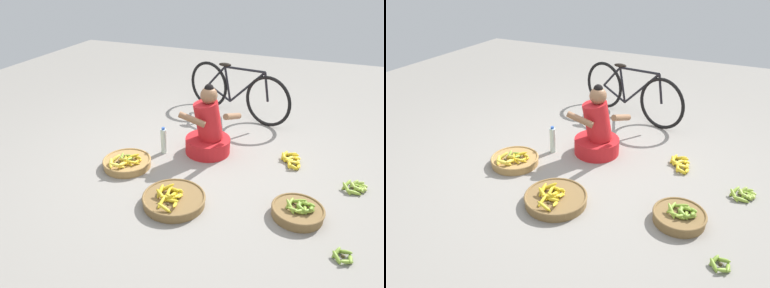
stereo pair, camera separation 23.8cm
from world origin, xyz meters
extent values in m
plane|color=gray|center=(0.00, 0.00, 0.00)|extent=(10.00, 10.00, 0.00)
cylinder|color=red|center=(0.00, 0.30, 0.09)|extent=(0.52, 0.52, 0.18)
cylinder|color=red|center=(0.00, 0.30, 0.40)|extent=(0.44, 0.41, 0.48)
sphere|color=#8C6042|center=(0.00, 0.30, 0.70)|extent=(0.19, 0.19, 0.19)
sphere|color=black|center=(0.00, 0.30, 0.78)|extent=(0.10, 0.10, 0.10)
cylinder|color=#8C6042|center=(-0.11, 0.08, 0.49)|extent=(0.31, 0.10, 0.16)
cylinder|color=#8C6042|center=(0.27, 0.33, 0.49)|extent=(0.15, 0.31, 0.16)
torus|color=black|center=(-0.47, 1.66, 0.34)|extent=(0.65, 0.29, 0.68)
torus|color=black|center=(0.48, 1.29, 0.34)|extent=(0.65, 0.29, 0.68)
cylinder|color=black|center=(0.16, 1.41, 0.45)|extent=(0.53, 0.23, 0.55)
cylinder|color=black|center=(-0.14, 1.53, 0.43)|extent=(0.15, 0.08, 0.49)
cylinder|color=black|center=(0.11, 1.43, 0.69)|extent=(0.62, 0.27, 0.08)
cylinder|color=black|center=(-0.28, 1.58, 0.27)|extent=(0.40, 0.18, 0.18)
cylinder|color=black|center=(-0.33, 1.60, 0.50)|extent=(0.30, 0.14, 0.35)
cylinder|color=black|center=(0.45, 1.30, 0.53)|extent=(0.12, 0.07, 0.38)
ellipsoid|color=black|center=(-0.20, 1.55, 0.70)|extent=(0.18, 0.08, 0.05)
cylinder|color=#A87F47|center=(-0.71, -0.33, 0.04)|extent=(0.51, 0.51, 0.08)
torus|color=#A87F47|center=(-0.71, -0.33, 0.08)|extent=(0.52, 0.52, 0.02)
ellipsoid|color=gold|center=(-0.56, -0.34, 0.10)|extent=(0.04, 0.16, 0.07)
ellipsoid|color=gold|center=(-0.60, -0.28, 0.11)|extent=(0.14, 0.11, 0.08)
ellipsoid|color=gold|center=(-0.66, -0.28, 0.11)|extent=(0.15, 0.09, 0.08)
ellipsoid|color=gold|center=(-0.69, -0.30, 0.10)|extent=(0.12, 0.14, 0.06)
ellipsoid|color=gold|center=(-0.69, -0.38, 0.10)|extent=(0.11, 0.15, 0.06)
ellipsoid|color=gold|center=(-0.65, -0.41, 0.10)|extent=(0.16, 0.08, 0.06)
ellipsoid|color=gold|center=(-0.59, -0.39, 0.11)|extent=(0.14, 0.11, 0.09)
sphere|color=#382D19|center=(-0.63, -0.34, 0.10)|extent=(0.03, 0.03, 0.03)
ellipsoid|color=#8CAD38|center=(-0.67, -0.32, 0.10)|extent=(0.04, 0.12, 0.06)
ellipsoid|color=#8CAD38|center=(-0.73, -0.27, 0.10)|extent=(0.12, 0.04, 0.05)
ellipsoid|color=#8CAD38|center=(-0.77, -0.33, 0.11)|extent=(0.05, 0.12, 0.07)
ellipsoid|color=#8CAD38|center=(-0.71, -0.37, 0.11)|extent=(0.12, 0.04, 0.07)
sphere|color=#382D19|center=(-0.72, -0.32, 0.10)|extent=(0.03, 0.03, 0.03)
ellipsoid|color=yellow|center=(-0.67, -0.46, 0.11)|extent=(0.04, 0.16, 0.09)
ellipsoid|color=yellow|center=(-0.72, -0.39, 0.12)|extent=(0.16, 0.10, 0.10)
ellipsoid|color=yellow|center=(-0.81, -0.42, 0.12)|extent=(0.11, 0.16, 0.10)
ellipsoid|color=yellow|center=(-0.81, -0.49, 0.11)|extent=(0.11, 0.16, 0.07)
ellipsoid|color=yellow|center=(-0.71, -0.52, 0.12)|extent=(0.16, 0.11, 0.10)
sphere|color=#382D19|center=(-0.74, -0.46, 0.11)|extent=(0.04, 0.04, 0.04)
cylinder|color=brown|center=(0.04, -0.75, 0.04)|extent=(0.58, 0.58, 0.08)
torus|color=brown|center=(0.04, -0.75, 0.08)|extent=(0.59, 0.59, 0.02)
ellipsoid|color=yellow|center=(0.09, -0.77, 0.11)|extent=(0.06, 0.13, 0.08)
ellipsoid|color=yellow|center=(0.04, -0.70, 0.11)|extent=(0.13, 0.04, 0.08)
ellipsoid|color=yellow|center=(-0.02, -0.76, 0.11)|extent=(0.04, 0.13, 0.07)
ellipsoid|color=yellow|center=(0.05, -0.81, 0.11)|extent=(0.13, 0.05, 0.09)
sphere|color=#382D19|center=(0.04, -0.75, 0.11)|extent=(0.03, 0.03, 0.03)
ellipsoid|color=gold|center=(0.10, -0.74, 0.11)|extent=(0.05, 0.14, 0.07)
ellipsoid|color=gold|center=(0.05, -0.69, 0.11)|extent=(0.14, 0.06, 0.07)
ellipsoid|color=gold|center=(-0.02, -0.74, 0.11)|extent=(0.05, 0.14, 0.08)
ellipsoid|color=gold|center=(0.05, -0.81, 0.11)|extent=(0.14, 0.05, 0.07)
sphere|color=#382D19|center=(0.04, -0.75, 0.10)|extent=(0.03, 0.03, 0.03)
ellipsoid|color=gold|center=(0.05, -0.76, 0.12)|extent=(0.04, 0.16, 0.10)
ellipsoid|color=gold|center=(0.02, -0.70, 0.12)|extent=(0.15, 0.12, 0.10)
ellipsoid|color=gold|center=(-0.06, -0.70, 0.12)|extent=(0.15, 0.11, 0.10)
ellipsoid|color=gold|center=(-0.09, -0.77, 0.11)|extent=(0.05, 0.16, 0.09)
ellipsoid|color=gold|center=(-0.06, -0.82, 0.12)|extent=(0.16, 0.11, 0.09)
ellipsoid|color=gold|center=(0.02, -0.82, 0.11)|extent=(0.16, 0.12, 0.08)
sphere|color=#382D19|center=(-0.02, -0.76, 0.11)|extent=(0.03, 0.03, 0.03)
ellipsoid|color=yellow|center=(0.11, -0.89, 0.11)|extent=(0.06, 0.15, 0.08)
ellipsoid|color=yellow|center=(0.05, -0.84, 0.10)|extent=(0.15, 0.04, 0.06)
ellipsoid|color=yellow|center=(-0.02, -0.91, 0.11)|extent=(0.04, 0.15, 0.07)
ellipsoid|color=yellow|center=(0.05, -0.97, 0.11)|extent=(0.14, 0.04, 0.09)
sphere|color=#382D19|center=(0.05, -0.91, 0.11)|extent=(0.03, 0.03, 0.03)
cylinder|color=brown|center=(1.13, -0.52, 0.04)|extent=(0.45, 0.45, 0.08)
torus|color=brown|center=(1.13, -0.52, 0.08)|extent=(0.46, 0.46, 0.02)
ellipsoid|color=olive|center=(1.24, -0.52, 0.12)|extent=(0.06, 0.13, 0.09)
ellipsoid|color=olive|center=(1.22, -0.47, 0.12)|extent=(0.12, 0.11, 0.08)
ellipsoid|color=olive|center=(1.15, -0.47, 0.11)|extent=(0.12, 0.11, 0.06)
ellipsoid|color=olive|center=(1.13, -0.51, 0.11)|extent=(0.04, 0.13, 0.06)
ellipsoid|color=olive|center=(1.16, -0.56, 0.12)|extent=(0.13, 0.09, 0.08)
ellipsoid|color=olive|center=(1.22, -0.55, 0.11)|extent=(0.12, 0.11, 0.06)
sphere|color=#382D19|center=(1.18, -0.51, 0.11)|extent=(0.03, 0.03, 0.03)
ellipsoid|color=#8CAD38|center=(1.18, -0.52, 0.11)|extent=(0.04, 0.16, 0.07)
ellipsoid|color=#8CAD38|center=(1.16, -0.47, 0.12)|extent=(0.13, 0.13, 0.09)
ellipsoid|color=#8CAD38|center=(1.11, -0.45, 0.12)|extent=(0.15, 0.04, 0.08)
ellipsoid|color=#8CAD38|center=(1.05, -0.50, 0.11)|extent=(0.07, 0.16, 0.06)
ellipsoid|color=#8CAD38|center=(1.06, -0.56, 0.12)|extent=(0.12, 0.14, 0.09)
ellipsoid|color=#8CAD38|center=(1.11, -0.59, 0.11)|extent=(0.16, 0.04, 0.06)
ellipsoid|color=#8CAD38|center=(1.16, -0.57, 0.11)|extent=(0.13, 0.13, 0.06)
sphere|color=#382D19|center=(1.11, -0.52, 0.11)|extent=(0.03, 0.03, 0.03)
ellipsoid|color=olive|center=(1.57, -0.91, 0.02)|extent=(0.03, 0.12, 0.06)
ellipsoid|color=olive|center=(1.53, -0.86, 0.03)|extent=(0.13, 0.06, 0.07)
ellipsoid|color=olive|center=(1.47, -0.89, 0.03)|extent=(0.08, 0.12, 0.07)
ellipsoid|color=olive|center=(1.47, -0.94, 0.03)|extent=(0.10, 0.12, 0.07)
ellipsoid|color=olive|center=(1.54, -0.95, 0.02)|extent=(0.12, 0.09, 0.06)
sphere|color=#382D19|center=(1.52, -0.91, 0.03)|extent=(0.03, 0.03, 0.03)
ellipsoid|color=gold|center=(1.04, 0.31, 0.03)|extent=(0.05, 0.12, 0.06)
ellipsoid|color=gold|center=(1.00, 0.36, 0.03)|extent=(0.12, 0.06, 0.06)
ellipsoid|color=gold|center=(0.94, 0.30, 0.03)|extent=(0.06, 0.12, 0.06)
ellipsoid|color=gold|center=(0.99, 0.26, 0.03)|extent=(0.12, 0.04, 0.08)
sphere|color=#382D19|center=(0.99, 0.31, 0.03)|extent=(0.04, 0.04, 0.04)
ellipsoid|color=gold|center=(0.99, 0.46, 0.04)|extent=(0.04, 0.15, 0.10)
ellipsoid|color=gold|center=(0.95, 0.52, 0.03)|extent=(0.16, 0.10, 0.09)
ellipsoid|color=gold|center=(0.92, 0.53, 0.03)|extent=(0.16, 0.04, 0.09)
ellipsoid|color=gold|center=(0.86, 0.48, 0.03)|extent=(0.08, 0.16, 0.09)
ellipsoid|color=gold|center=(0.86, 0.44, 0.03)|extent=(0.09, 0.16, 0.08)
ellipsoid|color=gold|center=(0.90, 0.40, 0.03)|extent=(0.16, 0.09, 0.08)
ellipsoid|color=gold|center=(0.96, 0.40, 0.03)|extent=(0.16, 0.10, 0.06)
sphere|color=#382D19|center=(0.93, 0.46, 0.03)|extent=(0.04, 0.04, 0.04)
ellipsoid|color=yellow|center=(1.02, 0.41, 0.03)|extent=(0.04, 0.13, 0.08)
ellipsoid|color=yellow|center=(1.00, 0.46, 0.03)|extent=(0.12, 0.10, 0.09)
ellipsoid|color=yellow|center=(0.95, 0.46, 0.03)|extent=(0.13, 0.08, 0.06)
ellipsoid|color=yellow|center=(0.92, 0.44, 0.03)|extent=(0.10, 0.13, 0.06)
ellipsoid|color=yellow|center=(0.92, 0.39, 0.03)|extent=(0.09, 0.13, 0.06)
ellipsoid|color=yellow|center=(0.97, 0.36, 0.03)|extent=(0.13, 0.04, 0.07)
ellipsoid|color=yellow|center=(1.00, 0.37, 0.03)|extent=(0.13, 0.10, 0.07)
sphere|color=#382D19|center=(0.97, 0.41, 0.03)|extent=(0.04, 0.04, 0.04)
ellipsoid|color=#9EB747|center=(1.69, 0.14, 0.03)|extent=(0.05, 0.13, 0.06)
ellipsoid|color=#9EB747|center=(1.68, 0.17, 0.03)|extent=(0.11, 0.11, 0.07)
ellipsoid|color=#9EB747|center=(1.64, 0.18, 0.03)|extent=(0.13, 0.04, 0.08)
ellipsoid|color=#9EB747|center=(1.60, 0.16, 0.03)|extent=(0.11, 0.12, 0.08)
ellipsoid|color=#9EB747|center=(1.59, 0.10, 0.03)|extent=(0.09, 0.13, 0.08)
ellipsoid|color=#9EB747|center=(1.64, 0.08, 0.03)|extent=(0.12, 0.04, 0.08)
ellipsoid|color=#9EB747|center=(1.67, 0.09, 0.03)|extent=(0.12, 0.11, 0.07)
sphere|color=#382D19|center=(1.64, 0.13, 0.03)|extent=(0.03, 0.03, 0.03)
ellipsoid|color=#8CAD38|center=(1.65, 0.10, 0.03)|extent=(0.06, 0.16, 0.08)
ellipsoid|color=#8CAD38|center=(1.62, 0.14, 0.03)|extent=(0.15, 0.11, 0.06)
ellipsoid|color=#8CAD38|center=(1.53, 0.12, 0.03)|extent=(0.11, 0.15, 0.08)
ellipsoid|color=#8CAD38|center=(1.53, 0.05, 0.03)|extent=(0.11, 0.15, 0.09)
ellipsoid|color=#8CAD38|center=(1.59, 0.02, 0.03)|extent=(0.16, 0.05, 0.06)
sphere|color=#382D19|center=(1.59, 0.08, 0.03)|extent=(0.03, 0.03, 0.03)
cylinder|color=silver|center=(-0.47, 0.10, 0.15)|extent=(0.07, 0.07, 0.30)
cylinder|color=#2D59B7|center=(-0.47, 0.10, 0.31)|extent=(0.04, 0.04, 0.02)
camera|label=1|loc=(1.19, -3.20, 2.07)|focal=33.67mm
camera|label=2|loc=(1.40, -3.11, 2.07)|focal=33.67mm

